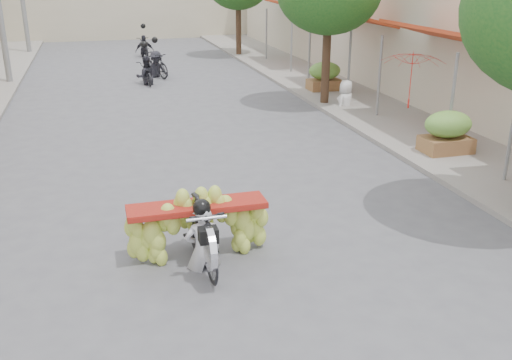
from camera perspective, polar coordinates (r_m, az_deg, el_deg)
name	(u,v)px	position (r m, az deg, el deg)	size (l,w,h in m)	color
sidewalk_right	(355,95)	(21.31, 9.84, 8.34)	(4.00, 60.00, 0.12)	gray
shophouse_row_right	(502,11)	(22.71, 23.34, 15.27)	(9.77, 40.00, 6.00)	beige
produce_crate_mid	(448,129)	(14.87, 18.62, 4.88)	(1.20, 0.88, 1.16)	brown
produce_crate_far	(325,74)	(21.77, 6.88, 10.50)	(1.20, 0.88, 1.16)	brown
banana_motorbike	(200,224)	(9.00, -5.61, -4.43)	(2.21, 1.94, 1.94)	black
market_umbrella	(414,51)	(15.95, 15.53, 12.33)	(2.05, 2.05, 1.55)	red
pedestrian	(347,80)	(19.39, 9.05, 9.84)	(0.94, 0.86, 1.64)	white
bg_motorbike_a	(145,66)	(23.62, -10.99, 11.17)	(0.84, 1.57, 1.95)	black
bg_motorbike_b	(156,58)	(25.08, -9.99, 11.92)	(1.25, 1.88, 1.95)	black
bg_motorbike_c	(144,42)	(31.22, -11.13, 13.42)	(1.01, 1.72, 1.95)	black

